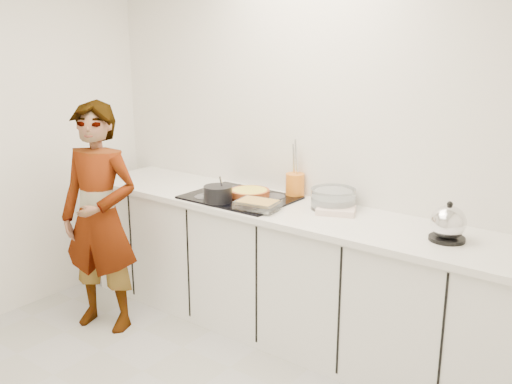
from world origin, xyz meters
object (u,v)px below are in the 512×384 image
Objects in this scene: saucepan at (218,194)px; utensil_crock at (295,185)px; baking_dish at (257,204)px; mixing_bowl at (333,200)px; tart_dish at (250,193)px; cook at (100,218)px; kettle at (448,224)px; hob at (240,198)px.

utensil_crock is at bearing 55.89° from saucepan.
baking_dish is 0.81× the size of mixing_bowl.
saucepan is 0.53× the size of mixing_bowl.
saucepan is at bearing -109.69° from tart_dish.
mixing_bowl reaches higher than tart_dish.
cook reaches higher than tart_dish.
hob is at bearing -179.10° from kettle.
utensil_crock reaches higher than baking_dish.
saucepan is 0.66× the size of baking_dish.
baking_dish is at bearing -42.73° from tart_dish.
tart_dish is 1.61× the size of saucepan.
mixing_bowl is at bearing 15.21° from hob.
cook reaches higher than baking_dish.
hob is at bearing 150.41° from baking_dish.
kettle reaches higher than tart_dish.
tart_dish is at bearing -135.52° from utensil_crock.
mixing_bowl is 0.23× the size of cook.
mixing_bowl is (0.37, 0.32, 0.02)m from baking_dish.
cook is (-0.67, -0.46, -0.18)m from saucepan.
cook is at bearing -136.97° from utensil_crock.
tart_dish reaches higher than hob.
cook is at bearing -153.36° from baking_dish.
kettle is 1.37× the size of utensil_crock.
mixing_bowl is (0.67, 0.36, -0.01)m from saucepan.
tart_dish is 1.89× the size of utensil_crock.
mixing_bowl is 1.61× the size of kettle.
kettle is 1.19m from utensil_crock.
mixing_bowl is 0.81m from kettle.
saucepan is at bearing -173.95° from baking_dish.
utensil_crock is at bearing 164.28° from mixing_bowl.
saucepan is 0.76m from mixing_bowl.
cook is (-0.76, -0.70, -0.16)m from tart_dish.
kettle is at bearing -1.24° from tart_dish.
tart_dish is at bearing 24.78° from cook.
tart_dish is at bearing 70.31° from saucepan.
hob is 3.75× the size of saucepan.
mixing_bowl reaches higher than hob.
hob is 3.23× the size of kettle.
utensil_crock is (0.23, 0.22, 0.04)m from tart_dish.
kettle is at bearing 0.90° from hob.
utensil_crock is (-0.36, 0.10, 0.02)m from mixing_bowl.
baking_dish is 0.43m from utensil_crock.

